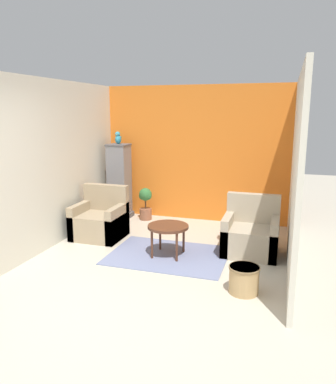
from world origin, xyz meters
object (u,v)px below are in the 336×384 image
(birdcage, at_px, (119,182))
(parrot, at_px, (118,138))
(armchair_left, at_px, (100,221))
(coffee_table, at_px, (168,229))
(wicker_basket, at_px, (244,279))
(armchair_right, at_px, (251,235))
(potted_plant, at_px, (145,202))

(birdcage, height_order, parrot, parrot)
(armchair_left, bearing_deg, coffee_table, -18.85)
(wicker_basket, bearing_deg, coffee_table, 145.15)
(armchair_right, bearing_deg, coffee_table, -157.29)
(coffee_table, xyz_separation_m, birdcage, (-1.56, 1.69, 0.31))
(armchair_left, distance_m, armchair_right, 2.54)
(potted_plant, height_order, wicker_basket, potted_plant)
(parrot, bearing_deg, potted_plant, 2.08)
(birdcage, bearing_deg, potted_plant, 2.29)
(coffee_table, height_order, armchair_right, armchair_right)
(armchair_left, relative_size, potted_plant, 1.37)
(birdcage, bearing_deg, armchair_right, -23.76)
(armchair_left, distance_m, potted_plant, 1.30)
(potted_plant, bearing_deg, wicker_basket, -48.93)
(armchair_right, distance_m, parrot, 3.26)
(armchair_right, distance_m, wicker_basket, 1.34)
(parrot, bearing_deg, armchair_left, -81.29)
(parrot, distance_m, wicker_basket, 4.02)
(armchair_left, height_order, birdcage, birdcage)
(coffee_table, height_order, parrot, parrot)
(armchair_right, height_order, wicker_basket, armchair_right)
(birdcage, distance_m, parrot, 0.88)
(armchair_left, xyz_separation_m, birdcage, (-0.19, 1.22, 0.45))
(armchair_right, bearing_deg, armchair_left, -179.55)
(parrot, height_order, wicker_basket, parrot)
(coffee_table, xyz_separation_m, armchair_left, (-1.37, 0.47, -0.14))
(armchair_right, height_order, potted_plant, armchair_right)
(armchair_right, distance_m, birdcage, 3.01)
(coffee_table, relative_size, armchair_right, 0.70)
(coffee_table, bearing_deg, potted_plant, 120.64)
(armchair_left, distance_m, wicker_basket, 2.90)
(armchair_left, bearing_deg, armchair_right, 0.45)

